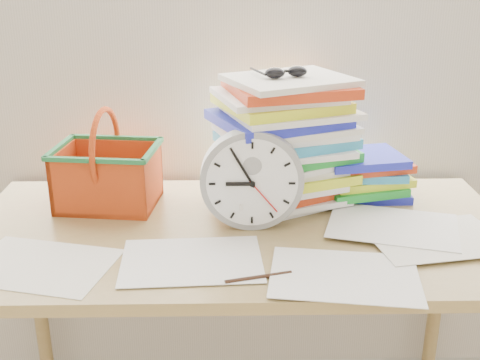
{
  "coord_description": "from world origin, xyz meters",
  "views": [
    {
      "loc": [
        -0.03,
        0.21,
        1.41
      ],
      "look_at": [
        -0.0,
        1.6,
        0.88
      ],
      "focal_mm": 45.0,
      "sensor_mm": 36.0,
      "label": 1
    }
  ],
  "objects_px": {
    "paper_stack": "(283,142)",
    "desk": "(241,254)",
    "clock": "(252,179)",
    "basket": "(106,159)",
    "book_stack": "(364,176)"
  },
  "relations": [
    {
      "from": "paper_stack",
      "to": "book_stack",
      "type": "xyz_separation_m",
      "value": [
        0.24,
        0.04,
        -0.11
      ]
    },
    {
      "from": "paper_stack",
      "to": "book_stack",
      "type": "distance_m",
      "value": 0.27
    },
    {
      "from": "desk",
      "to": "basket",
      "type": "xyz_separation_m",
      "value": [
        -0.36,
        0.17,
        0.21
      ]
    },
    {
      "from": "desk",
      "to": "clock",
      "type": "relative_size",
      "value": 5.4
    },
    {
      "from": "clock",
      "to": "basket",
      "type": "xyz_separation_m",
      "value": [
        -0.39,
        0.15,
        0.01
      ]
    },
    {
      "from": "paper_stack",
      "to": "clock",
      "type": "xyz_separation_m",
      "value": [
        -0.09,
        -0.15,
        -0.05
      ]
    },
    {
      "from": "paper_stack",
      "to": "clock",
      "type": "distance_m",
      "value": 0.18
    },
    {
      "from": "paper_stack",
      "to": "clock",
      "type": "bearing_deg",
      "value": -120.45
    },
    {
      "from": "desk",
      "to": "clock",
      "type": "bearing_deg",
      "value": 25.34
    },
    {
      "from": "clock",
      "to": "basket",
      "type": "distance_m",
      "value": 0.42
    },
    {
      "from": "paper_stack",
      "to": "basket",
      "type": "distance_m",
      "value": 0.48
    },
    {
      "from": "paper_stack",
      "to": "desk",
      "type": "bearing_deg",
      "value": -125.25
    },
    {
      "from": "paper_stack",
      "to": "basket",
      "type": "xyz_separation_m",
      "value": [
        -0.48,
        -0.0,
        -0.04
      ]
    },
    {
      "from": "book_stack",
      "to": "basket",
      "type": "relative_size",
      "value": 0.97
    },
    {
      "from": "clock",
      "to": "basket",
      "type": "bearing_deg",
      "value": 158.75
    }
  ]
}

